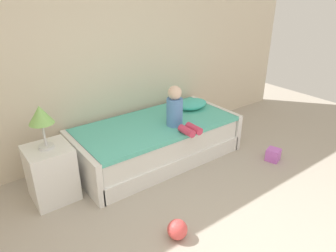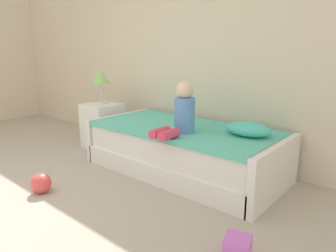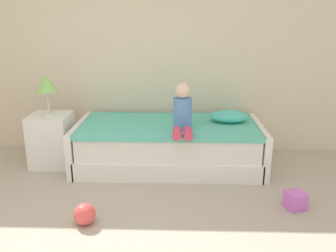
{
  "view_description": "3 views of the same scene",
  "coord_description": "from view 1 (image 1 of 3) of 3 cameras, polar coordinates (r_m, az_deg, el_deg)",
  "views": [
    {
      "loc": [
        -1.33,
        -0.93,
        2.1
      ],
      "look_at": [
        0.67,
        1.75,
        0.55
      ],
      "focal_mm": 33.06,
      "sensor_mm": 36.0,
      "label": 1
    },
    {
      "loc": [
        2.59,
        -0.5,
        1.26
      ],
      "look_at": [
        0.67,
        1.75,
        0.55
      ],
      "focal_mm": 32.57,
      "sensor_mm": 36.0,
      "label": 2
    },
    {
      "loc": [
        0.79,
        -1.87,
        1.67
      ],
      "look_at": [
        0.67,
        1.75,
        0.55
      ],
      "focal_mm": 38.22,
      "sensor_mm": 36.0,
      "label": 3
    }
  ],
  "objects": [
    {
      "name": "toy_ball",
      "position": [
        2.92,
        1.74,
        -18.52
      ],
      "size": [
        0.18,
        0.18,
        0.18
      ],
      "primitive_type": "sphere",
      "color": "#E54C4C",
      "rests_on": "ground"
    },
    {
      "name": "table_lamp",
      "position": [
        3.19,
        -22.42,
        1.56
      ],
      "size": [
        0.24,
        0.24,
        0.45
      ],
      "color": "silver",
      "rests_on": "nightstand"
    },
    {
      "name": "wall_rear",
      "position": [
        3.82,
        -16.4,
        14.15
      ],
      "size": [
        7.2,
        0.1,
        2.9
      ],
      "primitive_type": "cube",
      "color": "beige",
      "rests_on": "ground"
    },
    {
      "name": "child_figure",
      "position": [
        3.72,
        1.69,
        2.87
      ],
      "size": [
        0.2,
        0.51,
        0.5
      ],
      "color": "#598CD1",
      "rests_on": "bed"
    },
    {
      "name": "pillow",
      "position": [
        4.33,
        4.56,
        4.05
      ],
      "size": [
        0.44,
        0.3,
        0.13
      ],
      "primitive_type": "ellipsoid",
      "color": "#4CCCBC",
      "rests_on": "bed"
    },
    {
      "name": "nightstand",
      "position": [
        3.47,
        -20.71,
        -8.12
      ],
      "size": [
        0.44,
        0.44,
        0.6
      ],
      "primitive_type": "cube",
      "color": "white",
      "rests_on": "ground"
    },
    {
      "name": "bed",
      "position": [
        4.0,
        -2.15,
        -2.74
      ],
      "size": [
        2.11,
        1.0,
        0.5
      ],
      "color": "white",
      "rests_on": "ground"
    },
    {
      "name": "toy_block",
      "position": [
        4.24,
        18.81,
        -5.04
      ],
      "size": [
        0.2,
        0.2,
        0.16
      ],
      "primitive_type": "cube",
      "rotation": [
        0.0,
        0.0,
        0.3
      ],
      "color": "#CC66D8",
      "rests_on": "ground"
    }
  ]
}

